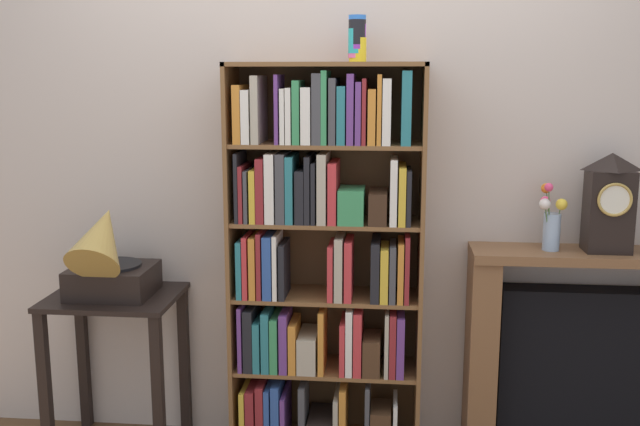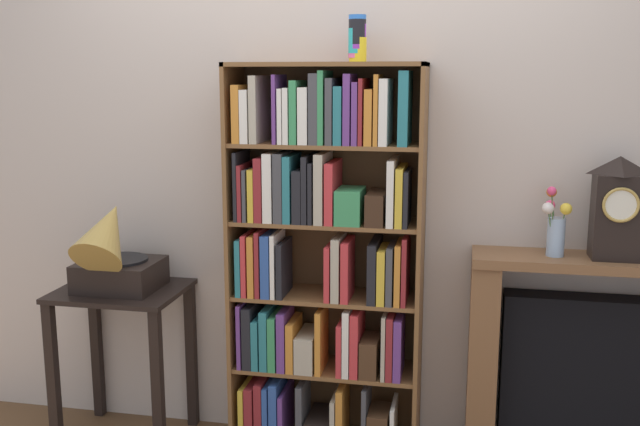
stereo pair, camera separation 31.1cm
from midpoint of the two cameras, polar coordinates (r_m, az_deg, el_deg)
wall_back at (r=3.25m, az=6.42°, el=3.90°), size 4.86×0.08×2.60m
bookshelf at (r=3.16m, az=2.92°, el=-4.40°), size 0.83×0.29×1.74m
cup_stack at (r=3.06m, az=5.95°, el=13.49°), size 0.08×0.07×0.19m
side_table_left at (r=3.44m, az=-12.74°, el=-8.92°), size 0.56×0.45×0.73m
gramophone at (r=3.29m, az=-13.40°, el=-3.09°), size 0.35×0.44×0.47m
fireplace_mantel at (r=3.39m, az=24.74°, el=-11.25°), size 1.21×0.27×0.96m
mantel_clock at (r=3.17m, az=24.97°, el=0.34°), size 0.18×0.15×0.41m
flower_vase at (r=3.14m, az=20.76°, el=-0.97°), size 0.12×0.15×0.29m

